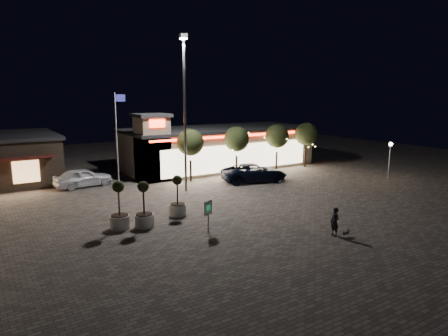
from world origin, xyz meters
TOP-DOWN VIEW (x-y plane):
  - ground at (0.00, 0.00)m, footprint 90.00×90.00m
  - retail_building at (9.51, 15.82)m, footprint 20.40×8.40m
  - floodlight_pole at (2.00, 8.00)m, footprint 0.60×0.40m
  - flagpole at (-1.90, 13.00)m, footprint 0.95×0.10m
  - lamp_post_east at (20.00, 2.00)m, footprint 0.36×0.36m
  - string_tree_a at (4.00, 11.00)m, footprint 2.42×2.42m
  - string_tree_b at (9.00, 11.00)m, footprint 2.42×2.42m
  - string_tree_c at (14.00, 11.00)m, footprint 2.42×2.42m
  - string_tree_d at (18.00, 11.00)m, footprint 2.42×2.42m
  - pickup_truck at (8.83, 7.88)m, footprint 6.43×4.19m
  - white_sedan at (-4.77, 14.00)m, footprint 4.97×2.45m
  - pedestrian at (4.26, -5.87)m, footprint 0.44×0.63m
  - dog at (4.76, -6.31)m, footprint 0.52×0.25m
  - planter_left at (-5.50, 1.81)m, footprint 1.17×1.17m
  - planter_mid at (-4.17, 1.30)m, footprint 1.14×1.14m
  - planter_right at (-1.47, 2.32)m, footprint 1.09×1.09m
  - valet_sign at (-1.45, -1.64)m, footprint 0.61×0.27m

SIDE VIEW (x-z plane):
  - ground at x=0.00m, z-range 0.00..0.00m
  - dog at x=4.76m, z-range 0.14..0.42m
  - white_sedan at x=-4.77m, z-range 0.00..1.63m
  - pedestrian at x=4.26m, z-range 0.00..1.63m
  - pickup_truck at x=8.83m, z-range 0.00..1.65m
  - planter_right at x=-1.47m, z-range -0.51..2.17m
  - planter_mid at x=-4.17m, z-range -0.53..2.26m
  - planter_left at x=-5.50m, z-range -0.55..2.32m
  - valet_sign at x=-1.45m, z-range 0.38..2.27m
  - retail_building at x=9.51m, z-range -0.84..5.26m
  - lamp_post_east at x=20.00m, z-range 0.72..4.20m
  - string_tree_a at x=4.00m, z-range 1.17..5.95m
  - string_tree_b at x=9.00m, z-range 1.17..5.95m
  - string_tree_c at x=14.00m, z-range 1.17..5.95m
  - string_tree_d at x=18.00m, z-range 1.17..5.95m
  - flagpole at x=-1.90m, z-range 0.74..8.74m
  - floodlight_pole at x=2.00m, z-range 0.83..13.21m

